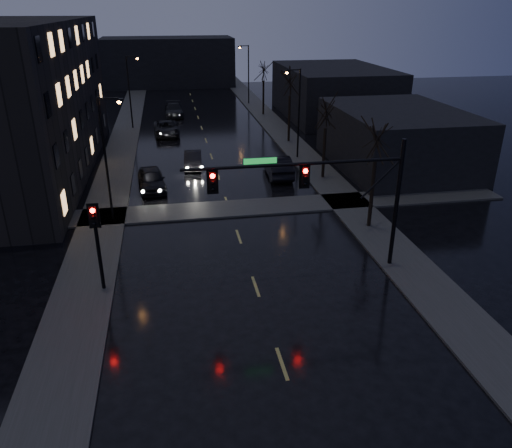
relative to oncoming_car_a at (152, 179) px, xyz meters
name	(u,v)px	position (x,y,z in m)	size (l,w,h in m)	color
ground	(294,400)	(5.33, -23.64, -0.82)	(160.00, 160.00, 0.00)	black
sidewalk_left	(121,151)	(-3.17, 11.36, -0.76)	(3.00, 140.00, 0.12)	#2D2D2B
sidewalk_right	(292,144)	(13.83, 11.36, -0.76)	(3.00, 140.00, 0.12)	#2D2D2B
sidewalk_cross	(229,209)	(5.33, -5.14, -0.76)	(40.00, 3.00, 0.12)	#2D2D2B
apartment_block	(6,101)	(-11.17, 6.36, 5.18)	(12.00, 30.00, 12.00)	black
commercial_right_near	(397,139)	(20.83, 2.36, 1.68)	(10.00, 14.00, 5.00)	black
commercial_right_far	(333,92)	(22.33, 24.36, 2.18)	(12.00, 18.00, 6.00)	black
far_block	(168,62)	(2.33, 54.36, 3.18)	(22.00, 10.00, 8.00)	black
signal_mast	(329,184)	(9.18, -14.65, 4.05)	(11.11, 0.41, 7.00)	black
signal_pole_left	(96,235)	(-2.17, -14.65, 2.20)	(0.35, 0.41, 4.53)	black
tree_near	(378,131)	(13.73, -9.64, 5.40)	(3.52, 3.52, 8.08)	black
tree_mid_a	(327,106)	(13.73, 0.36, 5.01)	(3.30, 3.30, 7.58)	black
tree_mid_b	(290,76)	(13.73, 12.36, 5.79)	(3.74, 3.74, 8.59)	black
tree_far	(264,66)	(13.73, 26.36, 5.25)	(3.43, 3.43, 7.88)	black
streetlight_l_near	(108,149)	(-2.25, -5.64, 3.96)	(1.53, 0.28, 8.00)	black
streetlight_l_far	(131,86)	(-2.25, 21.36, 3.96)	(1.53, 0.28, 8.00)	black
streetlight_r_mid	(297,106)	(12.92, 6.36, 3.96)	(1.53, 0.28, 8.00)	black
streetlight_r_far	(247,69)	(12.92, 34.36, 3.96)	(1.53, 0.28, 8.00)	black
oncoming_car_a	(152,179)	(0.00, 0.00, 0.00)	(1.93, 4.79, 1.63)	black
oncoming_car_b	(193,160)	(3.45, 5.14, -0.13)	(1.45, 4.16, 1.37)	black
oncoming_car_c	(166,128)	(1.32, 17.57, -0.06)	(2.51, 5.44, 1.51)	black
oncoming_car_d	(174,110)	(2.38, 27.73, -0.01)	(2.26, 5.55, 1.61)	black
lead_car	(278,166)	(10.24, 1.52, 0.05)	(1.83, 5.23, 1.72)	black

